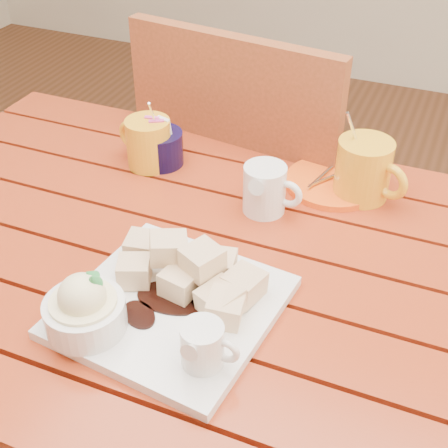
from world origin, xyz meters
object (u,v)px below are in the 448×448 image
at_px(table, 194,301).
at_px(orange_saucer, 333,183).
at_px(coffee_mug_left, 148,142).
at_px(chair_far, 256,196).
at_px(dessert_plate, 154,301).
at_px(coffee_mug_right, 365,169).

relative_size(table, orange_saucer, 6.89).
xyz_separation_m(table, orange_saucer, (0.16, 0.27, 0.11)).
height_order(coffee_mug_left, chair_far, chair_far).
xyz_separation_m(dessert_plate, coffee_mug_right, (0.20, 0.41, 0.02)).
xyz_separation_m(dessert_plate, coffee_mug_left, (-0.20, 0.36, 0.02)).
bearing_deg(dessert_plate, table, 95.12).
height_order(coffee_mug_left, coffee_mug_right, coffee_mug_right).
height_order(dessert_plate, coffee_mug_right, coffee_mug_right).
distance_m(coffee_mug_right, chair_far, 0.44).
xyz_separation_m(table, chair_far, (-0.06, 0.48, -0.10)).
bearing_deg(dessert_plate, orange_saucer, 71.46).
xyz_separation_m(coffee_mug_right, orange_saucer, (-0.05, 0.01, -0.05)).
relative_size(table, chair_far, 1.24).
distance_m(orange_saucer, chair_far, 0.37).
bearing_deg(coffee_mug_right, coffee_mug_left, -149.78).
height_order(table, dessert_plate, dessert_plate).
distance_m(coffee_mug_left, chair_far, 0.39).
bearing_deg(chair_far, coffee_mug_right, 149.31).
height_order(table, orange_saucer, orange_saucer).
distance_m(table, orange_saucer, 0.34).
bearing_deg(coffee_mug_left, orange_saucer, 26.96).
distance_m(dessert_plate, orange_saucer, 0.45).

